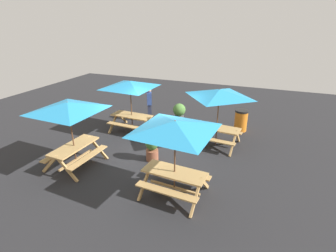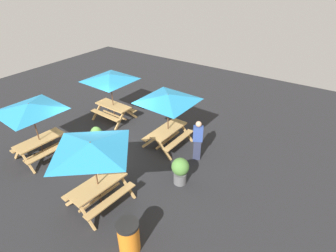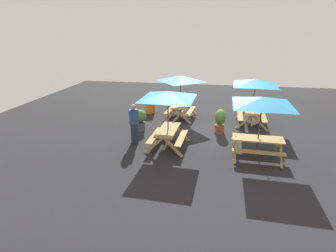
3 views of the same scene
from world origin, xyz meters
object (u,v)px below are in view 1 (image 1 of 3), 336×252
Objects in this scene: picnic_table_1 at (130,88)px; potted_plant_1 at (152,145)px; picnic_table_2 at (219,97)px; potted_plant_0 at (179,112)px; person_standing at (149,104)px; trash_bin_orange at (241,120)px; picnic_table_3 at (69,111)px; picnic_table_0 at (175,132)px.

potted_plant_1 is at bearing 136.29° from picnic_table_1.
picnic_table_2 is 3.04m from potted_plant_0.
person_standing reaches higher than potted_plant_0.
person_standing is (4.36, 0.37, 0.39)m from trash_bin_orange.
potted_plant_0 is (-1.68, -1.62, -1.42)m from picnic_table_1.
picnic_table_1 is 5.12m from trash_bin_orange.
potted_plant_1 is 3.95m from person_standing.
picnic_table_0 is at bearing 88.45° from picnic_table_3.
picnic_table_1 is 3.41m from picnic_table_3.
picnic_table_2 is at bearing 68.44° from trash_bin_orange.
potted_plant_1 is (-1.94, 2.07, -1.39)m from picnic_table_1.
picnic_table_1 is at bearing 176.57° from picnic_table_3.
picnic_table_1 is 2.82× the size of potted_plant_0.
picnic_table_1 is 2.50× the size of potted_plant_1.
picnic_table_0 is at bearing 78.01° from trash_bin_orange.
picnic_table_2 is at bearing 40.67° from person_standing.
trash_bin_orange is (-0.73, -1.84, -1.49)m from picnic_table_2.
person_standing is at bearing 6.24° from potted_plant_0.
picnic_table_3 is 2.82× the size of potted_plant_0.
person_standing reaches higher than trash_bin_orange.
person_standing is (-0.18, -1.45, -1.10)m from picnic_table_1.
potted_plant_0 is at bearing 4.20° from trash_bin_orange.
picnic_table_0 is at bearing 4.71° from person_standing.
picnic_table_1 reaches higher than potted_plant_0.
picnic_table_2 reaches higher than potted_plant_1.
picnic_table_2 reaches higher than person_standing.
potted_plant_1 reaches higher than trash_bin_orange.
picnic_table_2 is at bearing 142.74° from potted_plant_0.
trash_bin_orange is at bearing 139.27° from picnic_table_3.
picnic_table_0 is at bearing 135.88° from picnic_table_1.
picnic_table_1 is 3.82m from picnic_table_2.
potted_plant_1 is (1.44, -1.58, -1.39)m from picnic_table_0.
picnic_table_3 reaches higher than person_standing.
trash_bin_orange is 0.59× the size of person_standing.
picnic_table_0 is 1.69× the size of person_standing.
picnic_table_1 is 1.69× the size of person_standing.
potted_plant_0 is at bearing -67.95° from picnic_table_0.
potted_plant_0 is at bearing 160.41° from picnic_table_3.
picnic_table_0 is 5.79m from trash_bin_orange.
picnic_table_1 is at bearing 21.89° from trash_bin_orange.
trash_bin_orange is 0.87× the size of potted_plant_1.
person_standing is at bearing -53.82° from picnic_table_0.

